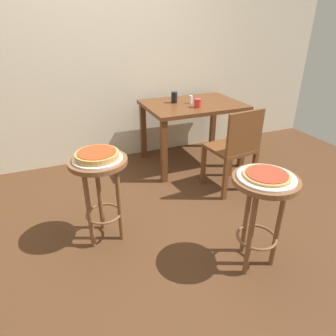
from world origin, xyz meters
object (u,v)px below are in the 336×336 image
serving_plate_foreground (266,177)px  cup_far_edge (174,97)px  pizza_middle (97,155)px  stool_foreground (262,201)px  wooden_chair (235,147)px  stool_middle (100,181)px  serving_plate_middle (98,158)px  dining_table (192,112)px  condiment_shaker (191,100)px  pizza_foreground (267,175)px  cup_near_edge (198,103)px

serving_plate_foreground → cup_far_edge: size_ratio=2.99×
serving_plate_foreground → pizza_middle: bearing=143.5°
stool_foreground → pizza_middle: size_ratio=2.26×
wooden_chair → stool_middle: bearing=-168.8°
serving_plate_middle → dining_table: size_ratio=0.33×
pizza_middle → stool_foreground: bearing=-36.5°
cup_far_edge → condiment_shaker: cup_far_edge is taller
dining_table → condiment_shaker: size_ratio=12.44×
cup_far_edge → condiment_shaker: bearing=-30.6°
serving_plate_middle → pizza_foreground: bearing=-36.5°
dining_table → cup_far_edge: 0.27m
dining_table → pizza_foreground: bearing=-101.5°
stool_middle → cup_far_edge: (1.08, 1.12, 0.27)m
pizza_middle → wooden_chair: (1.35, 0.27, -0.26)m
cup_near_edge → condiment_shaker: bearing=87.8°
serving_plate_foreground → cup_far_edge: (0.16, 1.80, 0.09)m
serving_plate_middle → wooden_chair: size_ratio=0.42×
pizza_foreground → cup_near_edge: cup_near_edge is taller
condiment_shaker → serving_plate_foreground: bearing=-100.6°
cup_near_edge → wooden_chair: (0.12, -0.58, -0.30)m
pizza_foreground → wooden_chair: size_ratio=0.34×
serving_plate_foreground → serving_plate_middle: size_ratio=1.03×
serving_plate_foreground → condiment_shaker: size_ratio=4.20×
stool_middle → dining_table: bearing=39.1°
stool_middle → serving_plate_middle: bearing=90.0°
cup_near_edge → cup_far_edge: (-0.15, 0.28, 0.02)m
stool_middle → cup_far_edge: 1.58m
serving_plate_foreground → serving_plate_middle: (-0.92, 0.68, 0.00)m
serving_plate_middle → cup_far_edge: bearing=46.2°
serving_plate_foreground → dining_table: bearing=78.5°
pizza_foreground → stool_middle: size_ratio=0.42×
cup_far_edge → stool_middle: bearing=-133.8°
pizza_middle → serving_plate_foreground: bearing=-36.5°
pizza_foreground → stool_middle: 1.16m
cup_far_edge → condiment_shaker: size_ratio=1.41×
stool_foreground → wooden_chair: wooden_chair is taller
pizza_foreground → serving_plate_middle: (-0.92, 0.68, -0.02)m
pizza_foreground → condiment_shaker: (0.32, 1.70, 0.06)m
serving_plate_middle → cup_near_edge: bearing=34.5°
serving_plate_foreground → pizza_middle: pizza_middle is taller
dining_table → cup_far_edge: size_ratio=8.85×
stool_foreground → condiment_shaker: size_ratio=7.99×
cup_near_edge → wooden_chair: bearing=-78.4°
pizza_foreground → wooden_chair: bearing=65.6°
condiment_shaker → wooden_chair: wooden_chair is taller
stool_foreground → serving_plate_middle: serving_plate_middle is taller
serving_plate_foreground → pizza_middle: 1.14m
serving_plate_foreground → wooden_chair: bearing=65.6°
pizza_middle → wooden_chair: wooden_chair is taller
stool_foreground → stool_middle: 1.14m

